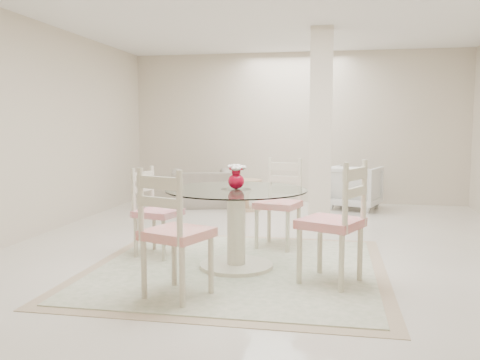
% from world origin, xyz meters
% --- Properties ---
extents(ground, '(7.00, 7.00, 0.00)m').
position_xyz_m(ground, '(0.00, 0.00, 0.00)').
color(ground, white).
rests_on(ground, ground).
extents(room_shell, '(6.02, 7.02, 2.71)m').
position_xyz_m(room_shell, '(0.00, 0.00, 1.86)').
color(room_shell, beige).
rests_on(room_shell, ground).
extents(column, '(0.30, 0.30, 2.70)m').
position_xyz_m(column, '(0.50, 1.30, 1.35)').
color(column, beige).
rests_on(column, ground).
extents(area_rug, '(2.86, 2.86, 0.02)m').
position_xyz_m(area_rug, '(-0.23, -1.02, 0.01)').
color(area_rug, tan).
rests_on(area_rug, ground).
extents(dining_table, '(1.36, 1.36, 0.78)m').
position_xyz_m(dining_table, '(-0.23, -1.02, 0.40)').
color(dining_table, beige).
rests_on(dining_table, ground).
extents(red_vase, '(0.18, 0.17, 0.24)m').
position_xyz_m(red_vase, '(-0.23, -1.02, 0.90)').
color(red_vase, '#AA051F').
rests_on(red_vase, dining_table).
extents(dining_chair_east, '(0.64, 0.64, 1.21)m').
position_xyz_m(dining_chair_east, '(0.74, -1.36, 0.63)').
color(dining_chair_east, beige).
rests_on(dining_chair_east, ground).
extents(dining_chair_north, '(0.55, 0.55, 1.12)m').
position_xyz_m(dining_chair_north, '(0.09, -0.05, 0.59)').
color(dining_chair_north, beige).
rests_on(dining_chair_north, ground).
extents(dining_chair_west, '(0.51, 0.51, 1.05)m').
position_xyz_m(dining_chair_west, '(-1.20, -0.70, 0.55)').
color(dining_chair_west, beige).
rests_on(dining_chair_west, ground).
extents(dining_chair_south, '(0.60, 0.60, 1.17)m').
position_xyz_m(dining_chair_south, '(-0.57, -1.99, 0.62)').
color(dining_chair_south, beige).
rests_on(dining_chair_south, ground).
extents(recliner_taupe, '(1.17, 1.08, 0.63)m').
position_xyz_m(recliner_taupe, '(-1.55, 2.63, 0.32)').
color(recliner_taupe, gray).
rests_on(recliner_taupe, ground).
extents(armchair_white, '(1.00, 1.01, 0.73)m').
position_xyz_m(armchair_white, '(1.03, 2.88, 0.36)').
color(armchair_white, white).
rests_on(armchair_white, ground).
extents(side_table, '(0.49, 0.49, 0.51)m').
position_xyz_m(side_table, '(-0.71, 2.41, 0.23)').
color(side_table, tan).
rests_on(side_table, ground).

